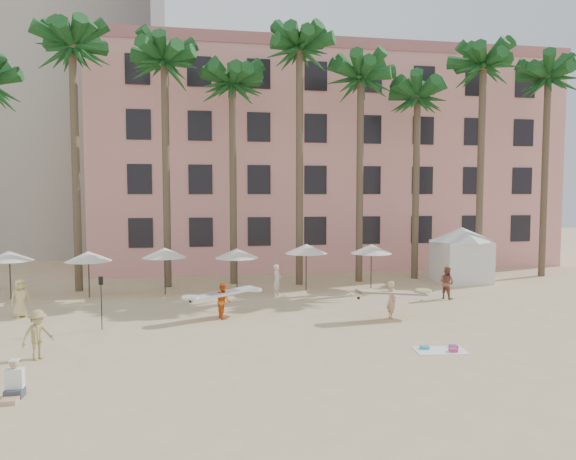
# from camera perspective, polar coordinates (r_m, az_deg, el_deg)

# --- Properties ---
(ground) EXTENTS (120.00, 120.00, 0.00)m
(ground) POSITION_cam_1_polar(r_m,az_deg,el_deg) (17.66, 0.47, -14.47)
(ground) COLOR #D1B789
(ground) RESTS_ON ground
(pink_hotel) EXTENTS (35.00, 14.00, 16.00)m
(pink_hotel) POSITION_cam_1_polar(r_m,az_deg,el_deg) (43.71, 3.64, 7.15)
(pink_hotel) COLOR pink
(pink_hotel) RESTS_ON ground
(palm_row) EXTENTS (44.40, 5.40, 16.30)m
(palm_row) POSITION_cam_1_polar(r_m,az_deg,el_deg) (32.53, -3.39, 17.09)
(palm_row) COLOR brown
(palm_row) RESTS_ON ground
(umbrella_row) EXTENTS (22.50, 2.70, 2.73)m
(umbrella_row) POSITION_cam_1_polar(r_m,az_deg,el_deg) (29.18, -9.64, -2.48)
(umbrella_row) COLOR #332B23
(umbrella_row) RESTS_ON ground
(cabana) EXTENTS (4.55, 4.55, 3.50)m
(cabana) POSITION_cam_1_polar(r_m,az_deg,el_deg) (34.55, 18.68, -2.07)
(cabana) COLOR silver
(cabana) RESTS_ON ground
(beach_towel) EXTENTS (1.91, 1.21, 0.14)m
(beach_towel) POSITION_cam_1_polar(r_m,az_deg,el_deg) (19.67, 16.67, -12.60)
(beach_towel) COLOR white
(beach_towel) RESTS_ON ground
(carrier_yellow) EXTENTS (3.24, 1.02, 1.71)m
(carrier_yellow) POSITION_cam_1_polar(r_m,az_deg,el_deg) (23.66, 11.43, -7.34)
(carrier_yellow) COLOR tan
(carrier_yellow) RESTS_ON ground
(carrier_white) EXTENTS (3.21, 2.01, 1.61)m
(carrier_white) POSITION_cam_1_polar(r_m,az_deg,el_deg) (23.53, -7.20, -7.59)
(carrier_white) COLOR orange
(carrier_white) RESTS_ON ground
(beachgoers) EXTENTS (22.09, 10.55, 1.75)m
(beachgoers) POSITION_cam_1_polar(r_m,az_deg,el_deg) (23.51, -9.04, -7.66)
(beachgoers) COLOR tan
(beachgoers) RESTS_ON ground
(paddle) EXTENTS (0.18, 0.04, 2.23)m
(paddle) POSITION_cam_1_polar(r_m,az_deg,el_deg) (22.60, -20.04, -6.92)
(paddle) COLOR black
(paddle) RESTS_ON ground
(seated_man) EXTENTS (0.46, 0.81, 1.05)m
(seated_man) POSITION_cam_1_polar(r_m,az_deg,el_deg) (16.53, -28.15, -14.94)
(seated_man) COLOR #3F3F4C
(seated_man) RESTS_ON ground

